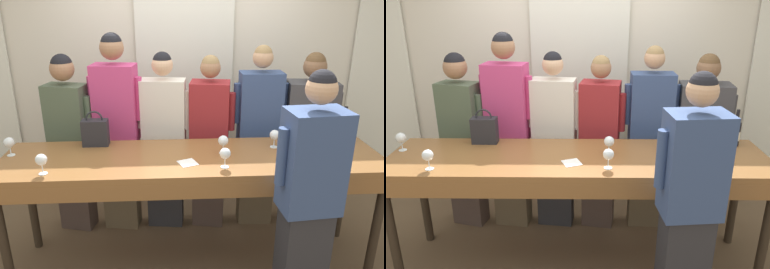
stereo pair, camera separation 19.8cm
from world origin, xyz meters
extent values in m
plane|color=brown|center=(0.00, 0.00, 0.00)|extent=(18.00, 18.00, 0.00)
cube|color=silver|center=(0.00, 1.43, 1.40)|extent=(12.00, 0.06, 2.80)
cube|color=white|center=(0.00, 1.37, 1.34)|extent=(1.03, 0.03, 2.69)
cube|color=brown|center=(0.00, 0.00, 0.97)|extent=(2.95, 0.74, 0.05)
cube|color=brown|center=(0.00, -0.36, 0.88)|extent=(2.83, 0.03, 0.12)
cylinder|color=#2D2319|center=(-1.40, -0.30, 0.47)|extent=(0.07, 0.07, 0.94)
cylinder|color=#2D2319|center=(1.40, -0.30, 0.47)|extent=(0.07, 0.07, 0.94)
cylinder|color=#2D2319|center=(-1.40, 0.30, 0.47)|extent=(0.07, 0.07, 0.94)
cylinder|color=#2D2319|center=(1.40, 0.30, 0.47)|extent=(0.07, 0.07, 0.94)
cylinder|color=black|center=(1.29, 0.24, 1.09)|extent=(0.08, 0.08, 0.19)
cone|color=black|center=(1.29, 0.24, 1.21)|extent=(0.08, 0.08, 0.04)
cylinder|color=black|center=(1.29, 0.24, 1.27)|extent=(0.03, 0.03, 0.07)
cylinder|color=beige|center=(1.29, 0.24, 1.08)|extent=(0.08, 0.08, 0.08)
cube|color=#232328|center=(-0.79, 0.28, 1.10)|extent=(0.21, 0.11, 0.22)
torus|color=#232328|center=(-0.79, 0.28, 1.22)|extent=(0.14, 0.01, 0.14)
cylinder|color=white|center=(0.68, 0.14, 1.00)|extent=(0.06, 0.06, 0.00)
cylinder|color=white|center=(0.68, 0.14, 1.03)|extent=(0.01, 0.01, 0.07)
sphere|color=white|center=(0.68, 0.14, 1.10)|extent=(0.08, 0.08, 0.08)
cylinder|color=white|center=(-1.06, -0.25, 1.00)|extent=(0.06, 0.06, 0.00)
cylinder|color=white|center=(-1.06, -0.25, 1.03)|extent=(0.01, 0.01, 0.07)
sphere|color=white|center=(-1.06, -0.25, 1.10)|extent=(0.08, 0.08, 0.08)
sphere|color=maroon|center=(-1.06, -0.25, 1.09)|extent=(0.05, 0.05, 0.05)
cylinder|color=white|center=(0.24, 0.04, 1.00)|extent=(0.06, 0.06, 0.00)
cylinder|color=white|center=(0.24, 0.04, 1.03)|extent=(0.01, 0.01, 0.07)
sphere|color=white|center=(0.24, 0.04, 1.10)|extent=(0.08, 0.08, 0.08)
cylinder|color=white|center=(0.86, 0.21, 1.00)|extent=(0.06, 0.06, 0.00)
cylinder|color=white|center=(0.86, 0.21, 1.03)|extent=(0.01, 0.01, 0.07)
sphere|color=white|center=(0.86, 0.21, 1.10)|extent=(0.08, 0.08, 0.08)
cylinder|color=white|center=(0.22, -0.22, 1.00)|extent=(0.06, 0.06, 0.00)
cylinder|color=white|center=(0.22, -0.22, 1.03)|extent=(0.01, 0.01, 0.07)
sphere|color=white|center=(0.22, -0.22, 1.10)|extent=(0.08, 0.08, 0.08)
sphere|color=maroon|center=(0.22, -0.22, 1.09)|extent=(0.05, 0.05, 0.05)
cylinder|color=white|center=(-1.41, 0.10, 1.00)|extent=(0.06, 0.06, 0.00)
cylinder|color=white|center=(-1.41, 0.10, 1.03)|extent=(0.01, 0.01, 0.07)
sphere|color=white|center=(-1.41, 0.10, 1.10)|extent=(0.08, 0.08, 0.08)
cube|color=white|center=(-0.04, -0.13, 1.00)|extent=(0.17, 0.17, 0.00)
cube|color=#473833|center=(-1.09, 0.62, 0.40)|extent=(0.34, 0.25, 0.80)
cube|color=#4C5B47|center=(-1.09, 0.62, 1.12)|extent=(0.40, 0.29, 0.63)
sphere|color=#9E7051|center=(-1.09, 0.62, 1.57)|extent=(0.21, 0.21, 0.21)
sphere|color=black|center=(-1.09, 0.62, 1.61)|extent=(0.19, 0.19, 0.19)
cylinder|color=#4C5B47|center=(-0.90, 0.57, 1.16)|extent=(0.09, 0.09, 0.35)
cylinder|color=#4C5B47|center=(-1.29, 0.66, 1.16)|extent=(0.09, 0.09, 0.35)
cube|color=brown|center=(-0.66, 0.62, 0.45)|extent=(0.35, 0.24, 0.90)
cube|color=#C63D7A|center=(-0.66, 0.62, 1.25)|extent=(0.41, 0.28, 0.71)
sphere|color=#9E7051|center=(-0.66, 0.62, 1.75)|extent=(0.21, 0.21, 0.21)
sphere|color=black|center=(-0.66, 0.62, 1.78)|extent=(0.18, 0.18, 0.18)
cylinder|color=#C63D7A|center=(-0.45, 0.59, 1.30)|extent=(0.08, 0.08, 0.39)
cylinder|color=#C63D7A|center=(-0.86, 0.65, 1.30)|extent=(0.08, 0.08, 0.39)
cube|color=#28282D|center=(-0.23, 0.62, 0.41)|extent=(0.36, 0.21, 0.82)
cube|color=silver|center=(-0.23, 0.62, 1.14)|extent=(0.42, 0.25, 0.65)
sphere|color=#DBAD89|center=(-0.23, 0.62, 1.60)|extent=(0.19, 0.19, 0.19)
sphere|color=black|center=(-0.23, 0.62, 1.63)|extent=(0.17, 0.17, 0.17)
cylinder|color=silver|center=(-0.01, 0.59, 1.19)|extent=(0.08, 0.08, 0.36)
cylinder|color=silver|center=(-0.45, 0.64, 1.19)|extent=(0.08, 0.08, 0.36)
cube|color=#473833|center=(0.20, 0.62, 0.40)|extent=(0.33, 0.27, 0.81)
cube|color=maroon|center=(0.20, 0.62, 1.12)|extent=(0.39, 0.31, 0.64)
sphere|color=#9E7051|center=(0.20, 0.62, 1.57)|extent=(0.18, 0.18, 0.18)
sphere|color=#93754C|center=(0.20, 0.62, 1.60)|extent=(0.16, 0.16, 0.16)
cylinder|color=maroon|center=(0.39, 0.58, 1.17)|extent=(0.08, 0.08, 0.35)
cylinder|color=maroon|center=(0.00, 0.65, 1.17)|extent=(0.08, 0.08, 0.35)
cube|color=brown|center=(0.66, 0.62, 0.43)|extent=(0.33, 0.19, 0.85)
cube|color=#334775|center=(0.66, 0.62, 1.19)|extent=(0.39, 0.23, 0.67)
sphere|color=tan|center=(0.66, 0.62, 1.65)|extent=(0.18, 0.18, 0.18)
sphere|color=#93754C|center=(0.66, 0.62, 1.68)|extent=(0.16, 0.16, 0.16)
cylinder|color=#334775|center=(0.87, 0.61, 1.24)|extent=(0.07, 0.07, 0.37)
cylinder|color=#334775|center=(0.45, 0.62, 1.24)|extent=(0.07, 0.07, 0.37)
cube|color=brown|center=(1.14, 0.62, 0.40)|extent=(0.41, 0.28, 0.80)
cube|color=#3D3D42|center=(1.14, 0.62, 1.11)|extent=(0.48, 0.33, 0.63)
sphere|color=brown|center=(1.14, 0.62, 1.57)|extent=(0.21, 0.21, 0.21)
sphere|color=brown|center=(1.14, 0.62, 1.61)|extent=(0.18, 0.18, 0.18)
cylinder|color=#3D3D42|center=(1.38, 0.59, 1.16)|extent=(0.08, 0.08, 0.35)
cylinder|color=#3D3D42|center=(0.89, 0.64, 1.16)|extent=(0.08, 0.08, 0.35)
cube|color=#28282D|center=(0.72, -0.58, 0.43)|extent=(0.33, 0.25, 0.85)
cube|color=#334775|center=(0.72, -0.58, 1.19)|extent=(0.39, 0.29, 0.67)
sphere|color=tan|center=(0.72, -0.58, 1.65)|extent=(0.19, 0.19, 0.19)
sphere|color=black|center=(0.72, -0.58, 1.69)|extent=(0.16, 0.16, 0.16)
cylinder|color=#334775|center=(0.51, -0.60, 1.24)|extent=(0.08, 0.08, 0.37)
cylinder|color=#334775|center=(0.92, -0.57, 1.24)|extent=(0.08, 0.08, 0.37)
camera|label=1|loc=(-0.16, -2.66, 2.15)|focal=35.00mm
camera|label=2|loc=(0.04, -2.67, 2.15)|focal=35.00mm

